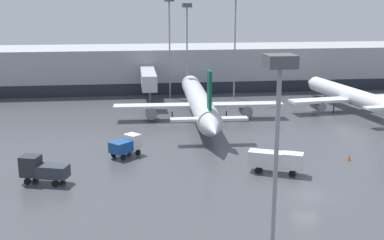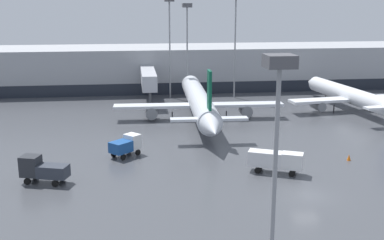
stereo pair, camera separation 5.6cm
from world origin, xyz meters
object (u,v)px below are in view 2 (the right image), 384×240
Objects in this scene: service_truck_2 at (275,160)px; service_truck_3 at (42,169)px; traffic_cone_1 at (349,157)px; apron_light_mast_5 at (278,103)px; parked_jet_1 at (352,96)px; apron_light_mast_3 at (187,24)px; apron_light_mast_2 at (236,18)px; apron_light_mast_4 at (169,20)px; parked_jet_0 at (199,101)px; service_truck_1 at (126,145)px.

service_truck_2 is 1.15× the size of service_truck_3.
apron_light_mast_5 reaches higher than traffic_cone_1.
apron_light_mast_5 is at bearing -82.88° from service_truck_2.
parked_jet_1 is 1.76× the size of apron_light_mast_3.
parked_jet_1 is 28.21m from traffic_cone_1.
apron_light_mast_4 is at bearing 172.30° from apron_light_mast_2.
parked_jet_0 is 22.81m from apron_light_mast_2.
apron_light_mast_5 is at bearing -113.98° from service_truck_1.
service_truck_2 is 0.31× the size of apron_light_mast_2.
service_truck_3 is at bearing 131.96° from apron_light_mast_5.
service_truck_3 is 29.84m from apron_light_mast_5.
apron_light_mast_3 reaches higher than service_truck_1.
service_truck_2 is (16.42, -8.10, 0.09)m from service_truck_1.
service_truck_1 is 32.24m from apron_light_mast_5.
parked_jet_0 reaches higher than service_truck_3.
traffic_cone_1 is (-12.07, -25.40, -2.22)m from parked_jet_1.
service_truck_1 is 26.96m from traffic_cone_1.
apron_light_mast_3 is (11.81, 36.57, 12.92)m from service_truck_1.
apron_light_mast_2 reaches higher than service_truck_3.
apron_light_mast_2 is (4.45, 42.61, 13.83)m from service_truck_2.
apron_light_mast_4 reaches higher than apron_light_mast_3.
apron_light_mast_2 is 12.60m from apron_light_mast_4.
apron_light_mast_5 is at bearing 149.70° from service_truck_3.
parked_jet_1 reaches higher than service_truck_3.
apron_light_mast_4 is at bearing 55.48° from parked_jet_1.
traffic_cone_1 is at bearing 41.43° from service_truck_2.
parked_jet_1 is 1.66× the size of apron_light_mast_4.
traffic_cone_1 is 31.19m from apron_light_mast_5.
parked_jet_1 is 1.63× the size of apron_light_mast_2.
service_truck_2 is 25.05m from service_truck_3.
traffic_cone_1 is at bearing -157.54° from service_truck_3.
apron_light_mast_5 reaches higher than service_truck_3.
service_truck_2 is at bearing -167.08° from parked_jet_0.
service_truck_1 is 0.23× the size of apron_light_mast_3.
apron_light_mast_3 reaches higher than service_truck_2.
apron_light_mast_4 is (-18.08, 41.26, 14.71)m from traffic_cone_1.
apron_light_mast_5 is (-10.92, -63.14, -2.95)m from apron_light_mast_2.
apron_light_mast_3 is 65.26m from apron_light_mast_5.
service_truck_2 is 24.12m from apron_light_mast_5.
apron_light_mast_5 reaches higher than service_truck_1.
parked_jet_0 reaches higher than traffic_cone_1.
parked_jet_1 reaches higher than service_truck_2.
apron_light_mast_4 is at bearing 124.90° from service_truck_2.
apron_light_mast_3 is (20.45, 44.55, 12.83)m from service_truck_3.
parked_jet_0 is at bearing -119.25° from apron_light_mast_2.
apron_light_mast_3 is 1.18× the size of apron_light_mast_5.
service_truck_3 reaches higher than service_truck_1.
service_truck_3 is at bearing -175.27° from traffic_cone_1.
parked_jet_1 reaches higher than traffic_cone_1.
service_truck_2 is at bearing -79.72° from apron_light_mast_4.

